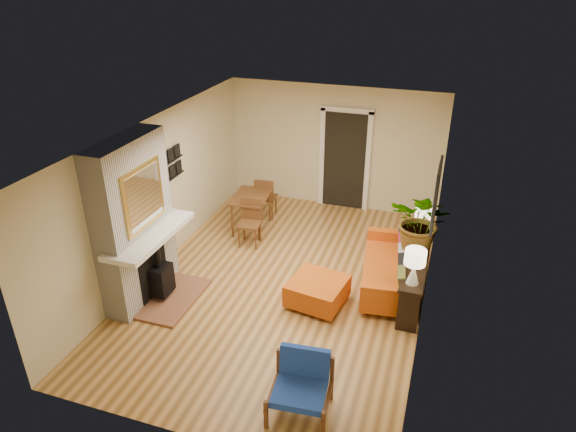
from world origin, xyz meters
name	(u,v)px	position (x,y,z in m)	size (l,w,h in m)	color
room_shell	(356,163)	(0.60, 2.63, 1.24)	(6.50, 6.50, 6.50)	tan
fireplace	(137,226)	(-2.00, -1.00, 1.24)	(1.09, 1.68, 2.60)	white
sofa	(394,268)	(1.72, 0.48, 0.33)	(1.06, 2.02, 0.76)	silver
ottoman	(317,290)	(0.67, -0.37, 0.24)	(0.93, 0.93, 0.41)	silver
blue_chair	(302,381)	(1.04, -2.43, 0.40)	(0.77, 0.75, 0.74)	brown
dining_table	(255,203)	(-1.16, 1.62, 0.58)	(0.79, 1.66, 0.88)	brown
console_table	(416,267)	(2.07, 0.23, 0.58)	(0.34, 1.85, 0.72)	black
lamp_near	(415,263)	(2.07, -0.45, 1.06)	(0.30, 0.30, 0.54)	white
lamp_far	(424,219)	(2.07, 0.97, 1.06)	(0.30, 0.30, 0.54)	white
houseplant	(422,222)	(2.06, 0.52, 1.23)	(0.91, 0.78, 1.01)	#1E5919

